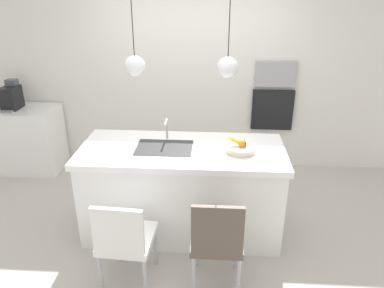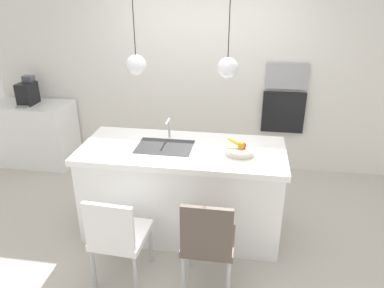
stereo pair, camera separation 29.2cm
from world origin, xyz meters
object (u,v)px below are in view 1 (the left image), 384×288
Objects in this scene: microwave at (275,74)px; chair_middle at (217,239)px; coffee_machine at (11,97)px; oven at (272,110)px; chair_near at (125,238)px; fruit_bowl at (240,148)px.

microwave is 0.58× the size of chair_middle.
coffee_machine is 0.68× the size of oven.
coffee_machine is at bearing 133.12° from chair_near.
fruit_bowl is 0.96m from chair_middle.
oven is at bearing 73.01° from chair_middle.
microwave is 0.96× the size of oven.
chair_near is 0.78m from chair_middle.
chair_middle is at bearing -37.52° from coffee_machine.
oven is (0.00, 0.00, -0.50)m from microwave.
coffee_machine is 2.97m from chair_near.
coffee_machine is at bearing -175.16° from microwave.
coffee_machine is 3.53m from chair_middle.
oven is (0.53, 1.62, -0.14)m from fruit_bowl.
chair_middle is at bearing -106.99° from microwave.
fruit_bowl is 3.26m from coffee_machine.
chair_near is at bearing -122.01° from oven.
microwave is 0.50m from oven.
coffee_machine is at bearing 156.01° from fruit_bowl.
chair_near is at bearing -179.85° from chair_middle.
microwave is (3.51, 0.30, 0.30)m from coffee_machine.
oven is (3.51, 0.30, -0.20)m from coffee_machine.
microwave reaches higher than chair_near.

